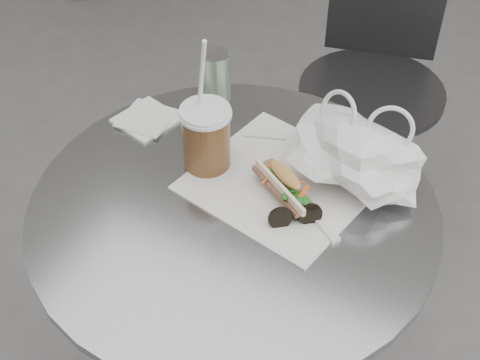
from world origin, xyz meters
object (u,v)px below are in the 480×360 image
at_px(banh_mi, 284,185).
at_px(iced_coffee, 206,137).
at_px(chair_far, 367,120).
at_px(drink_can, 216,77).
at_px(sunglasses, 295,217).
at_px(cafe_table, 234,294).

bearing_deg(banh_mi, iced_coffee, -153.22).
xyz_separation_m(chair_far, iced_coffee, (-0.11, -0.76, 0.46)).
xyz_separation_m(banh_mi, iced_coffee, (-0.17, 0.01, 0.04)).
bearing_deg(banh_mi, drink_can, 172.37).
relative_size(sunglasses, drink_can, 0.77).
height_order(iced_coffee, sunglasses, iced_coffee).
bearing_deg(drink_can, cafe_table, -55.71).
relative_size(cafe_table, iced_coffee, 2.63).
distance_m(iced_coffee, drink_can, 0.21).
bearing_deg(chair_far, drink_can, 56.81).
bearing_deg(sunglasses, drink_can, 102.13).
height_order(iced_coffee, drink_can, iced_coffee).
xyz_separation_m(chair_far, sunglasses, (0.11, -0.83, 0.40)).
relative_size(cafe_table, sunglasses, 8.47).
xyz_separation_m(iced_coffee, sunglasses, (0.22, -0.07, -0.05)).
bearing_deg(sunglasses, chair_far, 60.21).
height_order(chair_far, iced_coffee, iced_coffee).
distance_m(chair_far, drink_can, 0.75).
bearing_deg(iced_coffee, drink_can, 113.91).
bearing_deg(banh_mi, chair_far, 126.05).
distance_m(iced_coffee, sunglasses, 0.23).
distance_m(cafe_table, sunglasses, 0.31).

